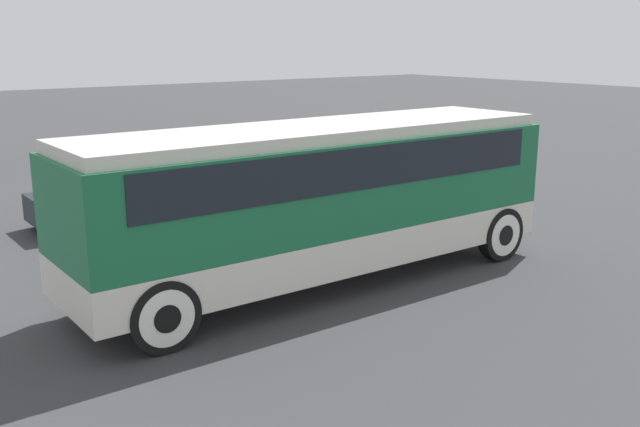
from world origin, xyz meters
name	(u,v)px	position (x,y,z in m)	size (l,w,h in m)	color
ground_plane	(320,282)	(0.00, 0.00, 0.00)	(120.00, 120.00, 0.00)	#38383A
tour_bus	(324,188)	(0.10, 0.00, 1.89)	(9.91, 2.63, 3.11)	silver
parked_car_near	(309,179)	(3.90, 5.77, 0.71)	(4.36, 1.80, 1.40)	#BCBCC1
parked_car_mid	(125,195)	(-1.25, 6.86, 0.72)	(4.75, 1.88, 1.46)	black
parked_car_far	(200,171)	(2.03, 8.99, 0.68)	(4.45, 1.82, 1.39)	navy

